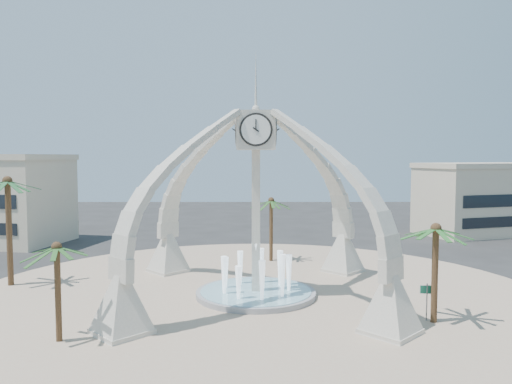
{
  "coord_description": "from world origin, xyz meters",
  "views": [
    {
      "loc": [
        -0.08,
        -32.74,
        9.36
      ],
      "look_at": [
        0.01,
        2.0,
        6.89
      ],
      "focal_mm": 35.0,
      "sensor_mm": 36.0,
      "label": 1
    }
  ],
  "objects_px": {
    "palm_east": "(436,230)",
    "clock_tower": "(256,200)",
    "fountain": "(256,292)",
    "palm_west": "(7,183)",
    "street_sign": "(427,294)",
    "palm_north": "(271,201)",
    "palm_south": "(57,248)"
  },
  "relations": [
    {
      "from": "palm_west",
      "to": "palm_south",
      "type": "height_order",
      "value": "palm_west"
    },
    {
      "from": "palm_west",
      "to": "palm_north",
      "type": "xyz_separation_m",
      "value": [
        19.15,
        8.45,
        -2.08
      ]
    },
    {
      "from": "palm_east",
      "to": "palm_west",
      "type": "height_order",
      "value": "palm_west"
    },
    {
      "from": "palm_west",
      "to": "street_sign",
      "type": "height_order",
      "value": "palm_west"
    },
    {
      "from": "street_sign",
      "to": "clock_tower",
      "type": "bearing_deg",
      "value": 158.37
    },
    {
      "from": "palm_south",
      "to": "palm_east",
      "type": "bearing_deg",
      "value": 8.08
    },
    {
      "from": "fountain",
      "to": "palm_north",
      "type": "relative_size",
      "value": 1.31
    },
    {
      "from": "palm_south",
      "to": "fountain",
      "type": "bearing_deg",
      "value": 39.24
    },
    {
      "from": "clock_tower",
      "to": "palm_south",
      "type": "distance_m",
      "value": 12.97
    },
    {
      "from": "fountain",
      "to": "palm_south",
      "type": "height_order",
      "value": "palm_south"
    },
    {
      "from": "street_sign",
      "to": "palm_west",
      "type": "bearing_deg",
      "value": 169.75
    },
    {
      "from": "palm_east",
      "to": "palm_west",
      "type": "xyz_separation_m",
      "value": [
        -27.77,
        8.18,
        2.18
      ]
    },
    {
      "from": "palm_east",
      "to": "palm_west",
      "type": "distance_m",
      "value": 29.03
    },
    {
      "from": "palm_east",
      "to": "fountain",
      "type": "bearing_deg",
      "value": 152.07
    },
    {
      "from": "clock_tower",
      "to": "palm_south",
      "type": "height_order",
      "value": "clock_tower"
    },
    {
      "from": "clock_tower",
      "to": "street_sign",
      "type": "distance_m",
      "value": 11.97
    },
    {
      "from": "palm_east",
      "to": "clock_tower",
      "type": "bearing_deg",
      "value": 152.07
    },
    {
      "from": "clock_tower",
      "to": "palm_west",
      "type": "relative_size",
      "value": 2.13
    },
    {
      "from": "fountain",
      "to": "palm_east",
      "type": "bearing_deg",
      "value": -27.93
    },
    {
      "from": "palm_north",
      "to": "street_sign",
      "type": "bearing_deg",
      "value": -63.1
    },
    {
      "from": "palm_west",
      "to": "clock_tower",
      "type": "bearing_deg",
      "value": -9.2
    },
    {
      "from": "palm_west",
      "to": "palm_south",
      "type": "distance_m",
      "value": 13.77
    },
    {
      "from": "palm_north",
      "to": "palm_west",
      "type": "bearing_deg",
      "value": -156.2
    },
    {
      "from": "palm_west",
      "to": "street_sign",
      "type": "distance_m",
      "value": 29.17
    },
    {
      "from": "palm_north",
      "to": "street_sign",
      "type": "height_order",
      "value": "palm_north"
    },
    {
      "from": "clock_tower",
      "to": "palm_east",
      "type": "bearing_deg",
      "value": -27.93
    },
    {
      "from": "palm_south",
      "to": "street_sign",
      "type": "xyz_separation_m",
      "value": [
        19.64,
        3.11,
        -3.22
      ]
    },
    {
      "from": "palm_east",
      "to": "palm_north",
      "type": "height_order",
      "value": "palm_north"
    },
    {
      "from": "clock_tower",
      "to": "palm_south",
      "type": "relative_size",
      "value": 3.28
    },
    {
      "from": "fountain",
      "to": "clock_tower",
      "type": "bearing_deg",
      "value": -90.0
    },
    {
      "from": "clock_tower",
      "to": "palm_east",
      "type": "height_order",
      "value": "clock_tower"
    },
    {
      "from": "palm_east",
      "to": "palm_west",
      "type": "relative_size",
      "value": 0.72
    }
  ]
}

